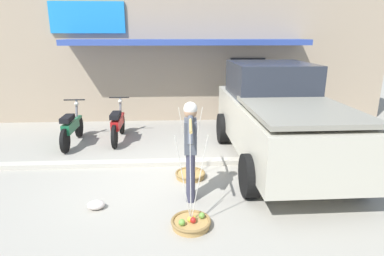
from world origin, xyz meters
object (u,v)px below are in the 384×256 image
(fruit_vendor, at_px, (191,145))
(plastic_litter_bag, at_px, (96,205))
(fruit_basket_left_side, at_px, (190,174))
(parked_truck, at_px, (277,116))
(motorcycle_nearest_shop, at_px, (71,127))
(motorcycle_second_in_row, at_px, (118,124))
(fruit_basket_right_side, at_px, (191,222))

(fruit_vendor, xyz_separation_m, plastic_litter_bag, (-1.55, -0.25, -0.91))
(fruit_basket_left_side, bearing_deg, parked_truck, 23.02)
(motorcycle_nearest_shop, bearing_deg, fruit_basket_left_side, -36.70)
(fruit_vendor, distance_m, plastic_litter_bag, 1.81)
(motorcycle_nearest_shop, distance_m, plastic_litter_bag, 3.53)
(motorcycle_second_in_row, distance_m, plastic_litter_bag, 3.54)
(fruit_vendor, bearing_deg, fruit_basket_right_side, -92.58)
(fruit_vendor, xyz_separation_m, fruit_basket_left_side, (0.04, 0.84, -0.90))
(motorcycle_nearest_shop, relative_size, plastic_litter_bag, 6.50)
(motorcycle_second_in_row, relative_size, parked_truck, 0.38)
(fruit_basket_left_side, height_order, motorcycle_nearest_shop, fruit_basket_left_side)
(fruit_basket_right_side, bearing_deg, fruit_vendor, 87.42)
(plastic_litter_bag, bearing_deg, fruit_basket_left_side, 34.48)
(fruit_basket_right_side, height_order, plastic_litter_bag, fruit_basket_right_side)
(motorcycle_nearest_shop, xyz_separation_m, motorcycle_second_in_row, (1.12, 0.27, 0.00))
(fruit_vendor, xyz_separation_m, motorcycle_second_in_row, (-1.74, 3.27, -0.52))
(parked_truck, relative_size, plastic_litter_bag, 16.92)
(fruit_basket_right_side, relative_size, motorcycle_second_in_row, 0.80)
(fruit_basket_left_side, bearing_deg, motorcycle_nearest_shop, 143.30)
(fruit_basket_left_side, relative_size, motorcycle_second_in_row, 0.80)
(motorcycle_second_in_row, bearing_deg, fruit_basket_left_side, -53.72)
(fruit_basket_right_side, distance_m, parked_truck, 3.35)
(fruit_vendor, height_order, parked_truck, parked_truck)
(fruit_basket_right_side, bearing_deg, plastic_litter_bag, 158.48)
(fruit_vendor, height_order, motorcycle_second_in_row, fruit_vendor)
(fruit_basket_right_side, xyz_separation_m, parked_truck, (2.01, 2.50, 0.95))
(motorcycle_nearest_shop, bearing_deg, motorcycle_second_in_row, 13.38)
(fruit_basket_right_side, xyz_separation_m, motorcycle_second_in_row, (-1.71, 4.11, 0.38))
(fruit_vendor, height_order, plastic_litter_bag, fruit_vendor)
(fruit_vendor, bearing_deg, parked_truck, 40.16)
(parked_truck, bearing_deg, motorcycle_nearest_shop, 164.48)
(fruit_basket_right_side, height_order, parked_truck, parked_truck)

